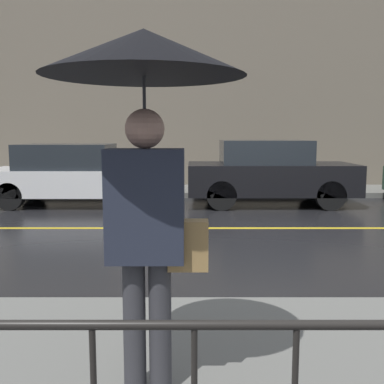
% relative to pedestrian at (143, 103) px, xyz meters
% --- Properties ---
extents(ground_plane, '(80.00, 80.00, 0.00)m').
position_rel_pedestrian_xyz_m(ground_plane, '(1.37, 5.53, -1.91)').
color(ground_plane, black).
extents(sidewalk_far, '(28.00, 2.04, 0.14)m').
position_rel_pedestrian_xyz_m(sidewalk_far, '(1.37, 10.48, -1.83)').
color(sidewalk_far, slate).
rests_on(sidewalk_far, ground_plane).
extents(lane_marking, '(25.20, 0.12, 0.01)m').
position_rel_pedestrian_xyz_m(lane_marking, '(1.37, 5.53, -1.90)').
color(lane_marking, gold).
rests_on(lane_marking, ground_plane).
extents(building_storefront, '(28.00, 0.30, 5.82)m').
position_rel_pedestrian_xyz_m(building_storefront, '(1.37, 11.65, 1.00)').
color(building_storefront, '#706656').
rests_on(building_storefront, ground_plane).
extents(pedestrian, '(1.17, 1.17, 2.17)m').
position_rel_pedestrian_xyz_m(pedestrian, '(0.00, 0.00, 0.00)').
color(pedestrian, '#333338').
rests_on(pedestrian, sidewalk_near).
extents(car_white, '(4.16, 1.77, 1.49)m').
position_rel_pedestrian_xyz_m(car_white, '(-2.66, 8.33, -1.16)').
color(car_white, silver).
rests_on(car_white, ground_plane).
extents(car_black, '(4.01, 1.81, 1.58)m').
position_rel_pedestrian_xyz_m(car_black, '(2.15, 8.33, -1.10)').
color(car_black, black).
rests_on(car_black, ground_plane).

